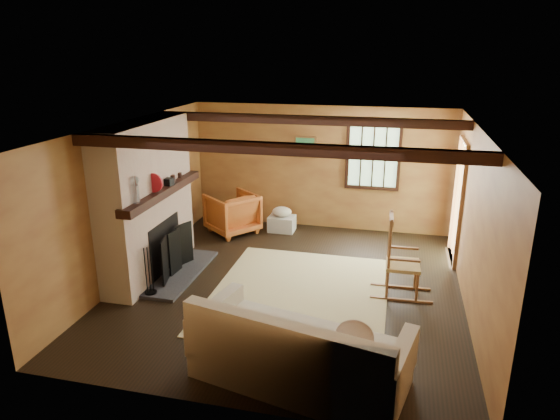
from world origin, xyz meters
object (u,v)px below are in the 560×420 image
(rocking_chair, at_px, (400,262))
(armchair, at_px, (232,213))
(fireplace, at_px, (149,206))
(laundry_basket, at_px, (282,224))
(sofa, at_px, (298,356))

(rocking_chair, xyz_separation_m, armchair, (-3.16, 1.88, -0.12))
(fireplace, height_order, laundry_basket, fireplace)
(fireplace, xyz_separation_m, rocking_chair, (3.81, 0.13, -0.59))
(laundry_basket, distance_m, armchair, 0.99)
(laundry_basket, height_order, armchair, armchair)
(fireplace, height_order, armchair, fireplace)
(fireplace, height_order, rocking_chair, fireplace)
(fireplace, xyz_separation_m, armchair, (0.65, 2.01, -0.71))
(laundry_basket, bearing_deg, fireplace, -124.21)
(fireplace, distance_m, sofa, 3.65)
(rocking_chair, bearing_deg, laundry_basket, 44.03)
(laundry_basket, bearing_deg, armchair, -162.09)
(rocking_chair, height_order, sofa, rocking_chair)
(fireplace, relative_size, sofa, 0.99)
(fireplace, bearing_deg, armchair, 72.01)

